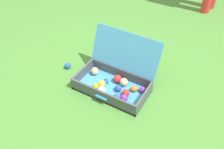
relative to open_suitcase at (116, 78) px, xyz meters
name	(u,v)px	position (x,y,z in m)	size (l,w,h in m)	color
ground_plane	(117,93)	(0.05, -0.07, -0.10)	(16.00, 16.00, 0.00)	#4C8C38
open_suitcase	(116,78)	(0.00, 0.00, 0.00)	(0.67, 0.53, 0.47)	#4799C6
stray_ball_on_grass	(68,66)	(-0.56, -0.02, -0.07)	(0.06, 0.06, 0.06)	blue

